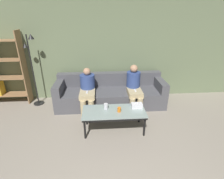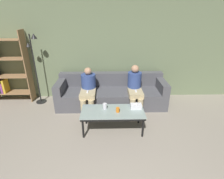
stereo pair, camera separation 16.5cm
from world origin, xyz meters
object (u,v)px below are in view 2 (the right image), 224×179
cup_near_right (118,110)px  seated_person_left_end (88,88)px  couch (111,94)px  coffee_table (113,113)px  tissue_box (136,106)px  standing_lamp (35,62)px  cup_near_left (105,106)px  bookshelf (3,69)px  seated_person_mid_left (135,87)px

cup_near_right → seated_person_left_end: 1.15m
couch → coffee_table: (0.00, -1.13, 0.11)m
tissue_box → standing_lamp: standing_lamp is taller
coffee_table → cup_near_left: size_ratio=11.05×
couch → tissue_box: (0.47, -1.04, 0.21)m
seated_person_left_end → couch: bearing=22.0°
seated_person_left_end → standing_lamp: bearing=164.4°
tissue_box → couch: bearing=114.3°
bookshelf → seated_person_left_end: (2.21, -0.51, -0.34)m
bookshelf → seated_person_left_end: size_ratio=1.81×
tissue_box → bookshelf: (-3.24, 1.32, 0.40)m
standing_lamp → seated_person_mid_left: size_ratio=1.66×
cup_near_right → bookshelf: 3.24m
cup_near_left → bookshelf: 2.96m
couch → cup_near_right: couch is taller
coffee_table → bookshelf: (-2.78, 1.41, 0.49)m
cup_near_left → tissue_box: bearing=-0.5°
cup_near_right → tissue_box: tissue_box is taller
cup_near_right → seated_person_left_end: bearing=125.0°
cup_near_left → seated_person_left_end: seated_person_left_end is taller
seated_person_mid_left → couch: bearing=158.7°
tissue_box → bookshelf: 3.52m
coffee_table → tissue_box: (0.47, 0.09, 0.09)m
standing_lamp → coffee_table: bearing=-34.1°
bookshelf → seated_person_mid_left: size_ratio=1.72×
couch → cup_near_left: (-0.15, -1.03, 0.21)m
bookshelf → coffee_table: bearing=-26.9°
couch → cup_near_left: couch is taller
tissue_box → seated_person_left_end: seated_person_left_end is taller
bookshelf → seated_person_mid_left: (3.34, -0.50, -0.32)m
couch → cup_near_left: 1.07m
cup_near_right → standing_lamp: standing_lamp is taller
cup_near_left → seated_person_mid_left: size_ratio=0.10×
seated_person_left_end → cup_near_left: bearing=-63.2°
couch → seated_person_left_end: 0.66m
cup_near_right → seated_person_left_end: size_ratio=0.09×
couch → bookshelf: size_ratio=1.47×
couch → seated_person_mid_left: seated_person_mid_left is taller
bookshelf → cup_near_left: bearing=-26.6°
cup_near_left → tissue_box: 0.62m
cup_near_left → standing_lamp: size_ratio=0.06×
cup_near_right → couch: bearing=94.7°
seated_person_left_end → coffee_table: bearing=-58.0°
coffee_table → tissue_box: 0.49m
couch → bookshelf: bearing=174.3°
cup_near_left → standing_lamp: standing_lamp is taller
seated_person_left_end → seated_person_mid_left: seated_person_mid_left is taller
coffee_table → tissue_box: tissue_box is taller
coffee_table → cup_near_left: 0.21m
cup_near_left → bookshelf: bookshelf is taller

